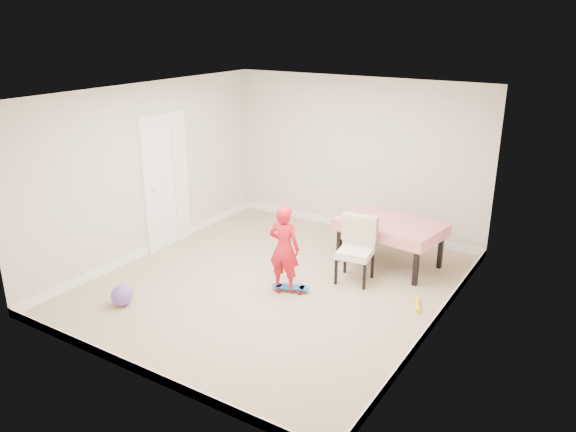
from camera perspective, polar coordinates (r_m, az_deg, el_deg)
The scene contains 17 objects.
ground at distance 7.82m, azimuth -1.41°, elevation -6.86°, with size 5.00×5.00×0.00m, color tan.
ceiling at distance 7.06m, azimuth -1.59°, elevation 12.24°, with size 4.50×5.00×0.04m, color white.
wall_back at distance 9.43m, azimuth 6.90°, elevation 6.05°, with size 4.50×0.04×2.60m, color beige.
wall_front at distance 5.57m, azimuth -15.75°, elevation -4.24°, with size 4.50×0.04×2.60m, color beige.
wall_left at distance 8.72m, azimuth -13.84°, elevation 4.52°, with size 0.04×5.00×2.60m, color beige.
wall_right at distance 6.44m, azimuth 15.29°, elevation -0.94°, with size 0.04×5.00×2.60m, color beige.
door at distance 8.99m, azimuth -12.31°, elevation 3.26°, with size 0.10×0.94×2.11m, color white.
baseboard_back at distance 9.80m, azimuth 6.64°, elevation -1.01°, with size 4.50×0.02×0.12m, color white.
baseboard_front at distance 6.16m, azimuth -14.74°, elevation -14.90°, with size 4.50×0.02×0.12m, color white.
baseboard_left at distance 9.12m, azimuth -13.26°, elevation -3.02°, with size 0.02×5.00×0.12m, color white.
baseboard_right at distance 6.95m, azimuth 14.46°, elevation -10.57°, with size 0.02×5.00×0.12m, color white.
dining_table at distance 8.40m, azimuth 10.26°, elevation -2.71°, with size 1.46×0.92×0.68m, color red, non-canonical shape.
dining_chair at distance 7.76m, azimuth 6.85°, elevation -3.52°, with size 0.50×0.58×0.91m, color silver, non-canonical shape.
skateboard at distance 7.59m, azimuth 0.24°, elevation -7.40°, with size 0.51×0.19×0.08m, color blue, non-canonical shape.
child at distance 7.38m, azimuth -0.39°, elevation -3.54°, with size 0.43×0.28×1.17m, color red.
balloon at distance 7.51m, azimuth -16.52°, elevation -7.72°, with size 0.28×0.28×0.28m, color #7850C2.
foam_toy at distance 7.42m, azimuth 13.02°, elevation -8.70°, with size 0.06×0.06×0.40m, color yellow.
Camera 1 is at (3.88, -5.83, 3.48)m, focal length 35.00 mm.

